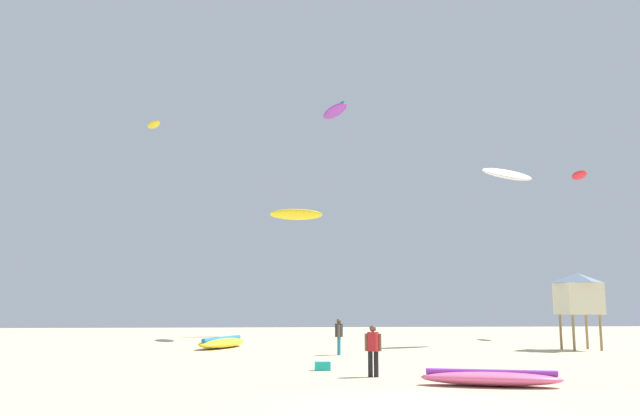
{
  "coord_description": "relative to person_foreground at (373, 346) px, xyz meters",
  "views": [
    {
      "loc": [
        -3.39,
        -15.18,
        2.32
      ],
      "look_at": [
        0.0,
        21.51,
        7.88
      ],
      "focal_mm": 36.78,
      "sensor_mm": 36.0,
      "label": 1
    }
  ],
  "objects": [
    {
      "name": "ground_plane",
      "position": [
        -0.44,
        -6.91,
        -1.0
      ],
      "size": [
        120.0,
        120.0,
        0.0
      ],
      "primitive_type": "plane",
      "color": "#C6B28C"
    },
    {
      "name": "person_foreground",
      "position": [
        0.0,
        0.0,
        0.0
      ],
      "size": [
        0.55,
        0.39,
        1.71
      ],
      "rotation": [
        0.0,
        0.0,
        1.33
      ],
      "color": "black",
      "rests_on": "ground"
    },
    {
      "name": "person_midground",
      "position": [
        0.07,
        10.08,
        0.02
      ],
      "size": [
        0.39,
        0.57,
        1.74
      ],
      "rotation": [
        0.0,
        0.0,
        2.99
      ],
      "color": "teal",
      "rests_on": "ground"
    },
    {
      "name": "kite_grounded_near",
      "position": [
        2.99,
        -2.9,
        -0.76
      ],
      "size": [
        4.25,
        2.35,
        0.52
      ],
      "color": "#E5598C",
      "rests_on": "ground"
    },
    {
      "name": "kite_grounded_mid",
      "position": [
        -5.88,
        16.03,
        -0.69
      ],
      "size": [
        3.3,
        5.45,
        0.65
      ],
      "color": "yellow",
      "rests_on": "ground"
    },
    {
      "name": "lifeguard_tower",
      "position": [
        13.52,
        12.46,
        2.06
      ],
      "size": [
        2.3,
        2.3,
        4.15
      ],
      "color": "#8C704C",
      "rests_on": "ground"
    },
    {
      "name": "cooler_box",
      "position": [
        -1.47,
        2.41,
        -0.84
      ],
      "size": [
        0.56,
        0.36,
        0.32
      ],
      "primitive_type": "cube",
      "color": "#19B29E",
      "rests_on": "ground"
    },
    {
      "name": "kite_aloft_0",
      "position": [
        11.57,
        16.86,
        9.52
      ],
      "size": [
        4.47,
        3.11,
        1.05
      ],
      "color": "white"
    },
    {
      "name": "kite_aloft_1",
      "position": [
        20.48,
        25.06,
        11.28
      ],
      "size": [
        1.05,
        2.72,
        0.67
      ],
      "color": "red"
    },
    {
      "name": "kite_aloft_2",
      "position": [
        -0.87,
        31.27,
        8.84
      ],
      "size": [
        4.43,
        1.46,
        1.07
      ],
      "color": "yellow"
    },
    {
      "name": "kite_aloft_3",
      "position": [
        1.87,
        27.16,
        16.48
      ],
      "size": [
        2.17,
        4.4,
        0.55
      ],
      "color": "purple"
    },
    {
      "name": "kite_aloft_4",
      "position": [
        -12.93,
        32.7,
        16.56
      ],
      "size": [
        1.81,
        2.39,
        0.58
      ],
      "color": "yellow"
    }
  ]
}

